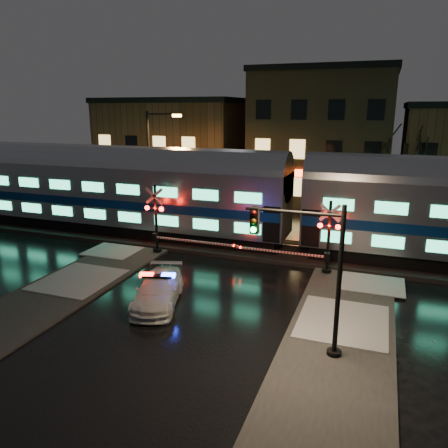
{
  "coord_description": "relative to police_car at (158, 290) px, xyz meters",
  "views": [
    {
      "loc": [
        7.47,
        -19.81,
        8.51
      ],
      "look_at": [
        -0.66,
        2.5,
        2.2
      ],
      "focal_mm": 35.0,
      "sensor_mm": 36.0,
      "label": 1
    }
  ],
  "objects": [
    {
      "name": "sidewalk_left",
      "position": [
        -5.04,
        -2.13,
        -0.6
      ],
      "size": [
        4.0,
        20.0,
        0.12
      ],
      "primitive_type": "cube",
      "color": "#2D2D2D",
      "rests_on": "ground"
    },
    {
      "name": "building_left",
      "position": [
        -11.54,
        25.87,
        3.84
      ],
      "size": [
        14.0,
        10.0,
        9.0
      ],
      "primitive_type": "cube",
      "color": "brown",
      "rests_on": "ground"
    },
    {
      "name": "train",
      "position": [
        4.4,
        8.87,
        2.73
      ],
      "size": [
        51.0,
        3.12,
        5.92
      ],
      "color": "black",
      "rests_on": "ballast"
    },
    {
      "name": "streetlight",
      "position": [
        -7.24,
        12.87,
        4.14
      ],
      "size": [
        2.78,
        0.29,
        8.32
      ],
      "color": "black",
      "rests_on": "ground"
    },
    {
      "name": "crossing_signal_left",
      "position": [
        -3.1,
        6.18,
        1.08
      ],
      "size": [
        5.92,
        0.66,
        4.19
      ],
      "color": "black",
      "rests_on": "ground"
    },
    {
      "name": "police_car",
      "position": [
        0.0,
        0.0,
        0.0
      ],
      "size": [
        3.04,
        4.81,
        1.46
      ],
      "rotation": [
        0.0,
        0.0,
        0.29
      ],
      "color": "silver",
      "rests_on": "ground"
    },
    {
      "name": "ballast",
      "position": [
        1.46,
        8.87,
        -0.54
      ],
      "size": [
        90.0,
        4.2,
        0.24
      ],
      "primitive_type": "cube",
      "color": "black",
      "rests_on": "ground"
    },
    {
      "name": "traffic_light",
      "position": [
        7.03,
        -1.81,
        2.27
      ],
      "size": [
        3.56,
        0.67,
        5.51
      ],
      "rotation": [
        0.0,
        0.0,
        0.23
      ],
      "color": "black",
      "rests_on": "ground"
    },
    {
      "name": "building_mid",
      "position": [
        3.46,
        26.37,
        5.09
      ],
      "size": [
        12.0,
        11.0,
        11.5
      ],
      "primitive_type": "cube",
      "color": "brown",
      "rests_on": "ground"
    },
    {
      "name": "crossing_signal_right",
      "position": [
        6.26,
        6.18,
        0.98
      ],
      "size": [
        5.61,
        0.65,
        3.97
      ],
      "color": "black",
      "rests_on": "ground"
    },
    {
      "name": "ground",
      "position": [
        1.46,
        3.87,
        -0.66
      ],
      "size": [
        120.0,
        120.0,
        0.0
      ],
      "primitive_type": "plane",
      "color": "black",
      "rests_on": "ground"
    },
    {
      "name": "sidewalk_right",
      "position": [
        7.96,
        -2.13,
        -0.6
      ],
      "size": [
        4.0,
        20.0,
        0.12
      ],
      "primitive_type": "cube",
      "color": "#2D2D2D",
      "rests_on": "ground"
    }
  ]
}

